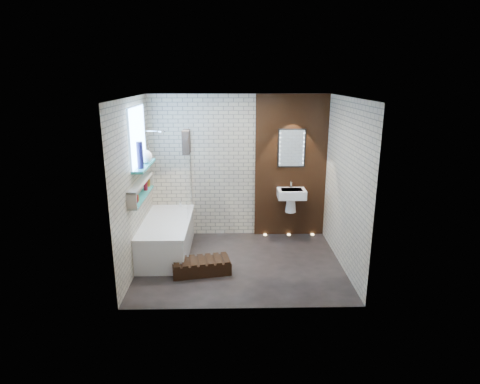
{
  "coord_description": "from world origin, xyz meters",
  "views": [
    {
      "loc": [
        -0.13,
        -5.9,
        2.88
      ],
      "look_at": [
        0.0,
        0.15,
        1.15
      ],
      "focal_mm": 30.23,
      "sensor_mm": 36.0,
      "label": 1
    }
  ],
  "objects_px": {
    "washbasin": "(291,197)",
    "walnut_step": "(201,267)",
    "led_mirror": "(292,148)",
    "bath_screen": "(189,173)",
    "bathtub": "(167,237)"
  },
  "relations": [
    {
      "from": "walnut_step",
      "to": "bathtub",
      "type": "bearing_deg",
      "value": 129.8
    },
    {
      "from": "walnut_step",
      "to": "led_mirror",
      "type": "bearing_deg",
      "value": 44.67
    },
    {
      "from": "washbasin",
      "to": "bath_screen",
      "type": "bearing_deg",
      "value": -174.22
    },
    {
      "from": "led_mirror",
      "to": "bathtub",
      "type": "bearing_deg",
      "value": -160.22
    },
    {
      "from": "bathtub",
      "to": "walnut_step",
      "type": "xyz_separation_m",
      "value": [
        0.62,
        -0.75,
        -0.19
      ]
    },
    {
      "from": "washbasin",
      "to": "led_mirror",
      "type": "xyz_separation_m",
      "value": [
        0.0,
        0.16,
        0.86
      ]
    },
    {
      "from": "washbasin",
      "to": "walnut_step",
      "type": "bearing_deg",
      "value": -138.44
    },
    {
      "from": "bathtub",
      "to": "bath_screen",
      "type": "height_order",
      "value": "bath_screen"
    },
    {
      "from": "bathtub",
      "to": "washbasin",
      "type": "height_order",
      "value": "washbasin"
    },
    {
      "from": "led_mirror",
      "to": "walnut_step",
      "type": "bearing_deg",
      "value": -135.33
    },
    {
      "from": "washbasin",
      "to": "led_mirror",
      "type": "distance_m",
      "value": 0.88
    },
    {
      "from": "washbasin",
      "to": "walnut_step",
      "type": "distance_m",
      "value": 2.18
    },
    {
      "from": "bath_screen",
      "to": "led_mirror",
      "type": "height_order",
      "value": "led_mirror"
    },
    {
      "from": "bathtub",
      "to": "washbasin",
      "type": "relative_size",
      "value": 3.0
    },
    {
      "from": "bath_screen",
      "to": "walnut_step",
      "type": "xyz_separation_m",
      "value": [
        0.27,
        -1.19,
        -1.18
      ]
    }
  ]
}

